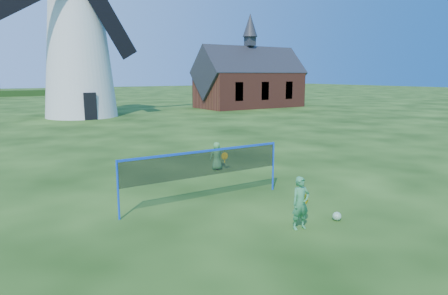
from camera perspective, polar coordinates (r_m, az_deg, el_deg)
The scene contains 7 objects.
ground at distance 11.76m, azimuth 0.48°, elevation -7.67°, with size 220.00×220.00×0.00m, color black.
windmill at distance 37.04m, azimuth -20.08°, elevation 13.92°, with size 13.51×6.01×18.36m.
chapel at distance 45.36m, azimuth 3.66°, elevation 9.36°, with size 12.01×5.82×10.16m.
badminton_net at distance 11.34m, azimuth -2.81°, elevation -2.40°, with size 5.05×0.05×1.55m.
player_girl at distance 9.76m, azimuth 10.84°, elevation -7.77°, with size 0.67×0.37×1.28m.
player_boy at distance 15.46m, azimuth -1.02°, elevation -1.21°, with size 0.66×0.48×1.08m.
play_ball at distance 10.66m, azimuth 15.76°, elevation -9.39°, with size 0.22×0.22×0.22m, color green.
Camera 1 is at (-6.05, -9.40, 3.65)m, focal length 32.14 mm.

